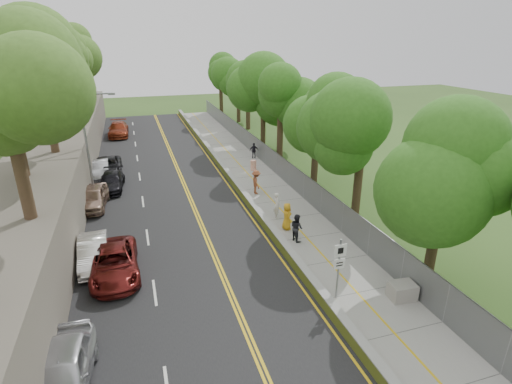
{
  "coord_description": "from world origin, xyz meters",
  "views": [
    {
      "loc": [
        -7.38,
        -17.03,
        11.69
      ],
      "look_at": [
        0.5,
        8.0,
        1.4
      ],
      "focal_mm": 28.0,
      "sensor_mm": 36.0,
      "label": 1
    }
  ],
  "objects_px": {
    "streetlight": "(89,139)",
    "person_far": "(254,151)",
    "construction_barrel": "(253,165)",
    "concrete_block": "(402,291)",
    "car_2": "(115,263)",
    "signpost": "(339,263)",
    "car_0": "(63,372)",
    "car_1": "(93,253)",
    "painter_0": "(287,216)"
  },
  "relations": [
    {
      "from": "streetlight",
      "to": "person_far",
      "type": "bearing_deg",
      "value": 23.68
    },
    {
      "from": "construction_barrel",
      "to": "person_far",
      "type": "distance_m",
      "value": 3.91
    },
    {
      "from": "concrete_block",
      "to": "car_2",
      "type": "xyz_separation_m",
      "value": [
        -12.97,
        6.18,
        0.31
      ]
    },
    {
      "from": "streetlight",
      "to": "car_2",
      "type": "relative_size",
      "value": 1.55
    },
    {
      "from": "signpost",
      "to": "person_far",
      "type": "relative_size",
      "value": 1.97
    },
    {
      "from": "car_0",
      "to": "person_far",
      "type": "bearing_deg",
      "value": 63.32
    },
    {
      "from": "car_0",
      "to": "person_far",
      "type": "xyz_separation_m",
      "value": [
        14.8,
        25.37,
        -0.01
      ]
    },
    {
      "from": "car_1",
      "to": "painter_0",
      "type": "relative_size",
      "value": 2.39
    },
    {
      "from": "streetlight",
      "to": "person_far",
      "type": "relative_size",
      "value": 5.08
    },
    {
      "from": "painter_0",
      "to": "person_far",
      "type": "height_order",
      "value": "painter_0"
    },
    {
      "from": "car_2",
      "to": "signpost",
      "type": "bearing_deg",
      "value": -28.7
    },
    {
      "from": "car_2",
      "to": "painter_0",
      "type": "height_order",
      "value": "painter_0"
    },
    {
      "from": "car_0",
      "to": "concrete_block",
      "type": "bearing_deg",
      "value": 7.27
    },
    {
      "from": "signpost",
      "to": "construction_barrel",
      "type": "xyz_separation_m",
      "value": [
        1.95,
        19.74,
        -1.46
      ]
    },
    {
      "from": "signpost",
      "to": "concrete_block",
      "type": "relative_size",
      "value": 2.6
    },
    {
      "from": "streetlight",
      "to": "concrete_block",
      "type": "bearing_deg",
      "value": -51.27
    },
    {
      "from": "concrete_block",
      "to": "car_1",
      "type": "distance_m",
      "value": 16.05
    },
    {
      "from": "car_2",
      "to": "car_1",
      "type": "bearing_deg",
      "value": 125.76
    },
    {
      "from": "streetlight",
      "to": "painter_0",
      "type": "xyz_separation_m",
      "value": [
        11.91,
        -9.54,
        -3.7
      ]
    },
    {
      "from": "construction_barrel",
      "to": "car_1",
      "type": "height_order",
      "value": "car_1"
    },
    {
      "from": "streetlight",
      "to": "car_2",
      "type": "bearing_deg",
      "value": -82.95
    },
    {
      "from": "streetlight",
      "to": "car_2",
      "type": "height_order",
      "value": "streetlight"
    },
    {
      "from": "construction_barrel",
      "to": "person_far",
      "type": "xyz_separation_m",
      "value": [
        1.2,
        3.7,
        0.33
      ]
    },
    {
      "from": "concrete_block",
      "to": "car_0",
      "type": "height_order",
      "value": "car_0"
    },
    {
      "from": "car_0",
      "to": "painter_0",
      "type": "distance_m",
      "value": 15.28
    },
    {
      "from": "painter_0",
      "to": "person_far",
      "type": "relative_size",
      "value": 1.13
    },
    {
      "from": "streetlight",
      "to": "painter_0",
      "type": "relative_size",
      "value": 4.48
    },
    {
      "from": "signpost",
      "to": "car_1",
      "type": "xyz_separation_m",
      "value": [
        -11.17,
        6.68,
        -1.22
      ]
    },
    {
      "from": "signpost",
      "to": "person_far",
      "type": "height_order",
      "value": "signpost"
    },
    {
      "from": "streetlight",
      "to": "concrete_block",
      "type": "xyz_separation_m",
      "value": [
        14.44,
        -18.0,
        -4.19
      ]
    },
    {
      "from": "person_far",
      "to": "construction_barrel",
      "type": "bearing_deg",
      "value": 86.07
    },
    {
      "from": "concrete_block",
      "to": "car_1",
      "type": "height_order",
      "value": "car_1"
    },
    {
      "from": "car_2",
      "to": "car_0",
      "type": "bearing_deg",
      "value": -104.0
    },
    {
      "from": "signpost",
      "to": "painter_0",
      "type": "distance_m",
      "value": 7.55
    },
    {
      "from": "car_0",
      "to": "car_1",
      "type": "xyz_separation_m",
      "value": [
        0.48,
        8.61,
        -0.1
      ]
    },
    {
      "from": "streetlight",
      "to": "car_0",
      "type": "bearing_deg",
      "value": -90.42
    },
    {
      "from": "streetlight",
      "to": "person_far",
      "type": "distance_m",
      "value": 16.46
    },
    {
      "from": "streetlight",
      "to": "car_2",
      "type": "distance_m",
      "value": 12.52
    },
    {
      "from": "construction_barrel",
      "to": "streetlight",
      "type": "bearing_deg",
      "value": -168.54
    },
    {
      "from": "person_far",
      "to": "signpost",
      "type": "bearing_deg",
      "value": 96.38
    },
    {
      "from": "concrete_block",
      "to": "car_0",
      "type": "relative_size",
      "value": 0.25
    },
    {
      "from": "construction_barrel",
      "to": "painter_0",
      "type": "distance_m",
      "value": 12.38
    },
    {
      "from": "streetlight",
      "to": "concrete_block",
      "type": "distance_m",
      "value": 23.45
    },
    {
      "from": "streetlight",
      "to": "car_1",
      "type": "distance_m",
      "value": 11.05
    },
    {
      "from": "car_0",
      "to": "painter_0",
      "type": "bearing_deg",
      "value": 41.52
    },
    {
      "from": "streetlight",
      "to": "car_1",
      "type": "height_order",
      "value": "streetlight"
    },
    {
      "from": "concrete_block",
      "to": "signpost",
      "type": "bearing_deg",
      "value": 161.39
    },
    {
      "from": "concrete_block",
      "to": "car_2",
      "type": "distance_m",
      "value": 14.38
    },
    {
      "from": "construction_barrel",
      "to": "car_1",
      "type": "bearing_deg",
      "value": -135.13
    },
    {
      "from": "streetlight",
      "to": "construction_barrel",
      "type": "relative_size",
      "value": 8.81
    }
  ]
}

